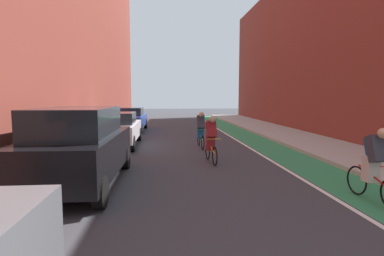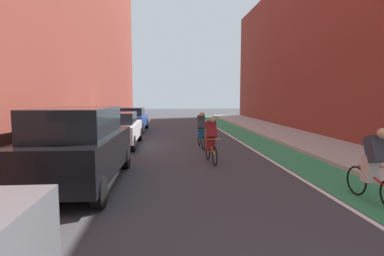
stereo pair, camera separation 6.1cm
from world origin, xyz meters
TOP-DOWN VIEW (x-y plane):
  - ground_plane at (0.00, 15.29)m, footprint 84.87×84.87m
  - bike_lane_paint at (3.51, 17.29)m, footprint 1.60×38.58m
  - lane_divider_stripe at (2.61, 17.29)m, footprint 0.12×38.58m
  - sidewalk_right at (5.85, 17.29)m, footprint 3.09×38.58m
  - building_facade_right at (8.60, 19.29)m, footprint 2.40×34.58m
  - parked_suv_black at (-3.26, 10.10)m, footprint 2.06×4.60m
  - parked_sedan_white at (-3.26, 16.33)m, footprint 1.94×4.24m
  - parked_sedan_blue at (-3.26, 22.30)m, footprint 1.96×4.45m
  - cyclist_mid at (3.28, 8.27)m, footprint 0.48×1.72m
  - cyclist_trailing at (0.45, 12.52)m, footprint 0.48×1.68m
  - cyclist_far at (0.46, 15.48)m, footprint 0.48×1.67m

SIDE VIEW (x-z plane):
  - ground_plane at x=0.00m, z-range 0.00..0.00m
  - bike_lane_paint at x=3.51m, z-range 0.00..0.00m
  - lane_divider_stripe at x=2.61m, z-range 0.00..0.00m
  - sidewalk_right at x=5.85m, z-range 0.00..0.14m
  - parked_sedan_white at x=-3.26m, z-range 0.02..1.55m
  - parked_sedan_blue at x=-3.26m, z-range 0.02..1.55m
  - cyclist_far at x=0.46m, z-range 0.05..1.64m
  - cyclist_trailing at x=0.45m, z-range 0.05..1.64m
  - cyclist_mid at x=3.28m, z-range 0.04..1.65m
  - parked_suv_black at x=-3.26m, z-range 0.03..2.01m
  - building_facade_right at x=8.60m, z-range 0.00..10.66m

